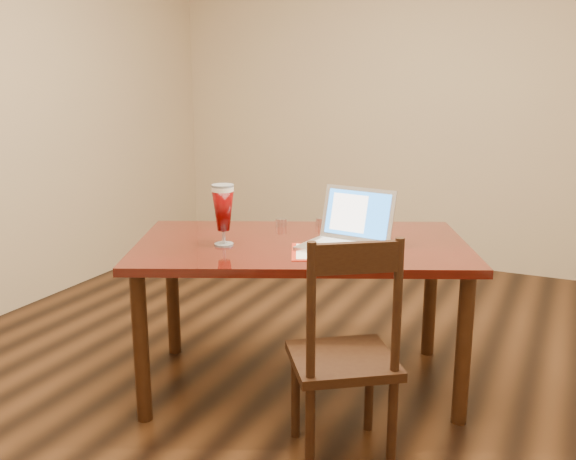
% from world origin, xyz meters
% --- Properties ---
extents(ground, '(5.00, 5.00, 0.00)m').
position_xyz_m(ground, '(0.00, 0.00, 0.00)').
color(ground, black).
rests_on(ground, ground).
extents(room_shell, '(4.51, 5.01, 2.71)m').
position_xyz_m(room_shell, '(0.00, 0.00, 1.76)').
color(room_shell, tan).
rests_on(room_shell, ground).
extents(dining_table, '(1.78, 1.43, 1.02)m').
position_xyz_m(dining_table, '(-0.13, 0.14, 0.65)').
color(dining_table, '#450C09').
rests_on(dining_table, ground).
extents(dining_chair, '(0.54, 0.54, 0.94)m').
position_xyz_m(dining_chair, '(0.28, -0.37, 0.44)').
color(dining_chair, black).
rests_on(dining_chair, ground).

